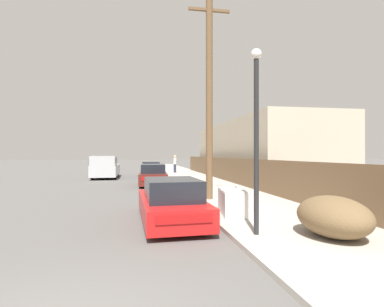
# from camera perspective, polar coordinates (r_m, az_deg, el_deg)

# --- Properties ---
(sidewalk_curb) EXTENTS (4.20, 63.00, 0.12)m
(sidewalk_curb) POSITION_cam_1_polar(r_m,az_deg,el_deg) (27.00, -0.90, -4.32)
(sidewalk_curb) COLOR #ADA89E
(sidewalk_curb) RESTS_ON ground
(discarded_fridge) EXTENTS (0.97, 1.83, 0.81)m
(discarded_fridge) POSITION_cam_1_polar(r_m,az_deg,el_deg) (9.82, 7.72, -9.06)
(discarded_fridge) COLOR silver
(discarded_fridge) RESTS_ON sidewalk_curb
(parked_sports_car_red) EXTENTS (1.91, 4.54, 1.31)m
(parked_sports_car_red) POSITION_cam_1_polar(r_m,az_deg,el_deg) (9.10, -4.04, -9.27)
(parked_sports_car_red) COLOR red
(parked_sports_car_red) RESTS_ON ground
(car_parked_mid) EXTENTS (1.90, 4.29, 1.39)m
(car_parked_mid) POSITION_cam_1_polar(r_m,az_deg,el_deg) (19.65, -7.41, -4.18)
(car_parked_mid) COLOR #5B1E19
(car_parked_mid) RESTS_ON ground
(car_parked_far) EXTENTS (1.78, 4.56, 1.34)m
(car_parked_far) POSITION_cam_1_polar(r_m,az_deg,el_deg) (27.61, -7.91, -3.06)
(car_parked_far) COLOR #2D478C
(car_parked_far) RESTS_ON ground
(pickup_truck) EXTENTS (2.06, 5.60, 1.88)m
(pickup_truck) POSITION_cam_1_polar(r_m,az_deg,el_deg) (26.27, -16.20, -2.51)
(pickup_truck) COLOR silver
(pickup_truck) RESTS_ON ground
(utility_pole) EXTENTS (1.80, 0.29, 9.00)m
(utility_pole) POSITION_cam_1_polar(r_m,az_deg,el_deg) (13.11, 3.31, 11.77)
(utility_pole) COLOR brown
(utility_pole) RESTS_ON sidewalk_curb
(street_lamp) EXTENTS (0.26, 0.26, 4.44)m
(street_lamp) POSITION_cam_1_polar(r_m,az_deg,el_deg) (7.33, 12.15, 5.17)
(street_lamp) COLOR #232326
(street_lamp) RESTS_ON sidewalk_curb
(brush_pile) EXTENTS (1.46, 1.99, 0.94)m
(brush_pile) POSITION_cam_1_polar(r_m,az_deg,el_deg) (7.80, 25.31, -10.78)
(brush_pile) COLOR brown
(brush_pile) RESTS_ON sidewalk_curb
(wooden_fence) EXTENTS (0.08, 32.68, 1.64)m
(wooden_fence) POSITION_cam_1_polar(r_m,az_deg,el_deg) (20.89, 7.31, -3.13)
(wooden_fence) COLOR brown
(wooden_fence) RESTS_ON sidewalk_curb
(building_right_house) EXTENTS (6.00, 18.60, 4.66)m
(building_right_house) POSITION_cam_1_polar(r_m,az_deg,el_deg) (26.55, 11.90, 0.51)
(building_right_house) COLOR beige
(building_right_house) RESTS_ON ground
(pedestrian) EXTENTS (0.34, 0.34, 1.80)m
(pedestrian) POSITION_cam_1_polar(r_m,az_deg,el_deg) (31.29, -3.28, -1.92)
(pedestrian) COLOR #282D42
(pedestrian) RESTS_ON sidewalk_curb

